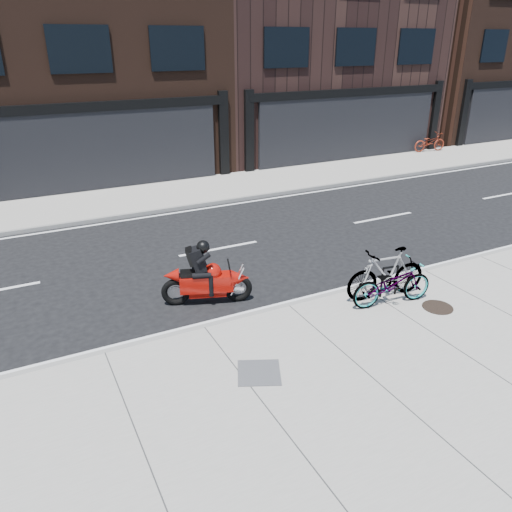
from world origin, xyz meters
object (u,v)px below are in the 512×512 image
bicycle_far (430,142)px  manhole_cover (438,307)px  motorcycle (211,278)px  bicycle_rear (386,273)px  bike_rack (389,278)px  utility_grate (259,373)px  bicycle_front (392,283)px

bicycle_far → manhole_cover: size_ratio=2.75×
bicycle_far → motorcycle: bearing=128.3°
bicycle_rear → motorcycle: size_ratio=0.99×
bike_rack → motorcycle: size_ratio=0.37×
bicycle_rear → motorcycle: bearing=-108.8°
bike_rack → utility_grate: bearing=-162.5°
bike_rack → bicycle_rear: bicycle_rear is taller
bicycle_front → manhole_cover: bicycle_front is taller
bicycle_front → motorcycle: 4.01m
bicycle_rear → bicycle_far: bearing=139.9°
bicycle_rear → motorcycle: motorcycle is taller
bike_rack → bicycle_far: bearing=42.6°
bicycle_front → manhole_cover: bearing=-118.6°
motorcycle → manhole_cover: 5.05m
bicycle_far → manhole_cover: bicycle_far is taller
bicycle_front → bicycle_rear: bearing=-8.2°
motorcycle → manhole_cover: (4.25, -2.68, -0.49)m
motorcycle → bicycle_front: bearing=-11.6°
motorcycle → utility_grate: (-0.31, -2.99, -0.49)m
bike_rack → motorcycle: bearing=154.4°
manhole_cover → bicycle_front: bearing=143.0°
bicycle_front → bicycle_rear: size_ratio=0.97×
bike_rack → bicycle_front: bicycle_front is taller
bicycle_front → motorcycle: size_ratio=0.96×
utility_grate → motorcycle: bearing=84.1°
motorcycle → bicycle_far: bearing=50.6°
bicycle_rear → manhole_cover: bearing=45.1°
bicycle_rear → motorcycle: (-3.53, 1.74, -0.09)m
bicycle_far → utility_grate: bicycle_far is taller
bike_rack → manhole_cover: 1.19m
manhole_cover → utility_grate: same height
manhole_cover → utility_grate: (-4.56, -0.31, 0.00)m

